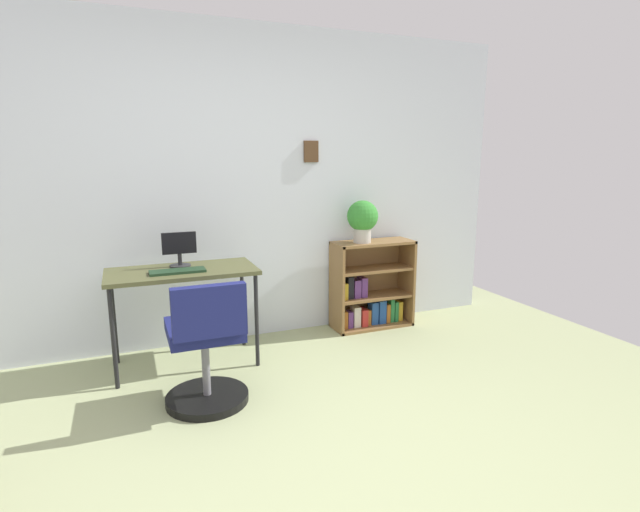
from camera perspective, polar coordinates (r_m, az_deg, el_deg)
The scene contains 8 objects.
ground_plane at distance 2.53m, azimuth -0.44°, elevation -25.89°, with size 6.24×6.24×0.00m, color #A0AB7A.
wall_back at distance 4.09m, azimuth -11.78°, elevation 7.87°, with size 5.20×0.12×2.57m.
desk at distance 3.68m, azimuth -15.80°, elevation -2.49°, with size 1.05×0.52×0.73m.
monitor at distance 3.74m, azimuth -16.13°, elevation 0.81°, with size 0.25×0.15×0.26m.
keyboard at distance 3.58m, azimuth -16.32°, elevation -1.72°, with size 0.38×0.14×0.02m, color #1D3620.
office_chair at distance 3.12m, azimuth -13.14°, elevation -10.80°, with size 0.52×0.55×0.83m.
bookshelf_low at distance 4.48m, azimuth 5.76°, elevation -3.82°, with size 0.73×0.30×0.79m.
potted_plant_on_shelf at distance 4.26m, azimuth 5.00°, elevation 4.39°, with size 0.27×0.27×0.37m.
Camera 1 is at (-0.74, -1.86, 1.54)m, focal length 27.35 mm.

